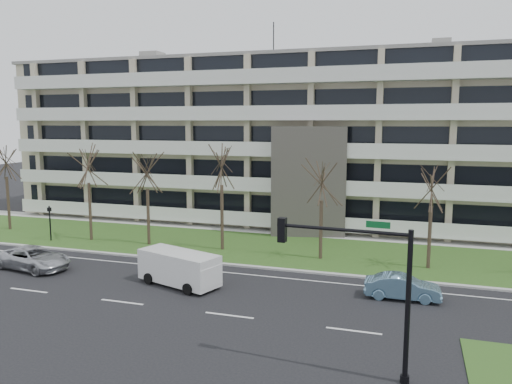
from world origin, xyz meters
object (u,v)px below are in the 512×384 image
(silver_pickup, at_px, (33,258))
(pedestrian_signal, at_px, (50,219))
(white_van, at_px, (180,266))
(traffic_signal, at_px, (362,276))
(blue_sedan, at_px, (402,287))

(silver_pickup, relative_size, pedestrian_signal, 1.81)
(white_van, relative_size, pedestrian_signal, 1.88)
(traffic_signal, relative_size, pedestrian_signal, 2.07)
(silver_pickup, height_order, white_van, white_van)
(silver_pickup, height_order, traffic_signal, traffic_signal)
(white_van, height_order, traffic_signal, traffic_signal)
(blue_sedan, bearing_deg, white_van, 95.60)
(silver_pickup, height_order, pedestrian_signal, pedestrian_signal)
(silver_pickup, relative_size, blue_sedan, 1.30)
(blue_sedan, relative_size, pedestrian_signal, 1.40)
(blue_sedan, distance_m, pedestrian_signal, 27.34)
(pedestrian_signal, bearing_deg, blue_sedan, -5.50)
(silver_pickup, xyz_separation_m, white_van, (10.41, -0.05, 0.45))
(traffic_signal, height_order, pedestrian_signal, traffic_signal)
(blue_sedan, bearing_deg, silver_pickup, 92.19)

